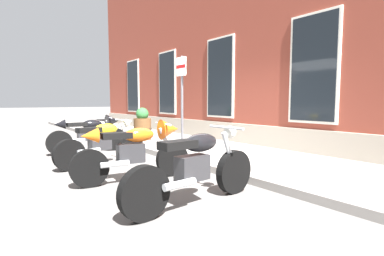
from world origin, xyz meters
TOP-DOWN VIEW (x-y plane):
  - ground_plane at (0.00, 0.00)m, footprint 140.00×140.00m
  - sidewalk at (0.00, 1.39)m, footprint 28.12×2.78m
  - lane_stripe at (0.00, -3.20)m, footprint 28.12×0.12m
  - brick_pub_facade at (-0.00, 6.21)m, footprint 22.12×6.98m
  - motorcycle_black_sport at (-2.39, -1.08)m, footprint 0.62×2.05m
  - motorcycle_yellow_naked at (-0.68, -1.38)m, footprint 0.63×2.01m
  - motorcycle_orange_sport at (0.86, -1.32)m, footprint 0.62×2.05m
  - motorcycle_black_naked at (2.38, -1.25)m, footprint 0.62×2.16m
  - parking_sign at (-0.50, 0.52)m, footprint 0.36×0.07m
  - barrel_planter at (-3.00, 0.73)m, footprint 0.58×0.58m

SIDE VIEW (x-z plane):
  - ground_plane at x=0.00m, z-range 0.00..0.00m
  - lane_stripe at x=0.00m, z-range 0.00..0.01m
  - sidewalk at x=0.00m, z-range 0.00..0.13m
  - motorcycle_yellow_naked at x=-0.68m, z-range 0.00..0.95m
  - motorcycle_black_naked at x=2.38m, z-range -0.01..0.99m
  - motorcycle_black_sport at x=-2.39m, z-range 0.05..1.05m
  - motorcycle_orange_sport at x=0.86m, z-range 0.05..1.08m
  - barrel_planter at x=-3.00m, z-range 0.07..1.09m
  - parking_sign at x=-0.50m, z-range 0.48..2.78m
  - brick_pub_facade at x=0.00m, z-range -0.01..8.94m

